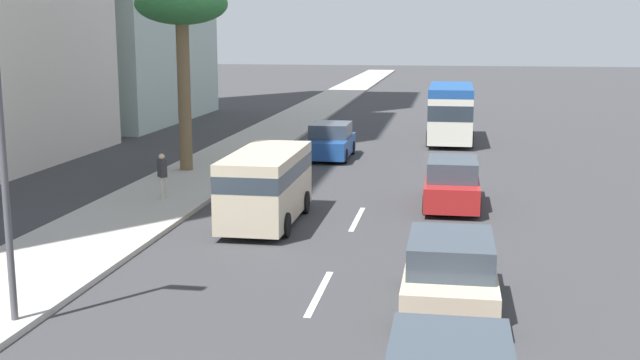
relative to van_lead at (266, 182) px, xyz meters
name	(u,v)px	position (x,y,z in m)	size (l,w,h in m)	color
ground_plane	(383,168)	(10.45, -2.70, -1.28)	(198.00, 198.00, 0.00)	#38383A
sidewalk_right	(222,162)	(10.45, 4.48, -1.21)	(162.00, 3.74, 0.15)	#B2ADA3
lane_stripe_mid	(319,293)	(-6.30, -2.70, -1.27)	(3.20, 0.16, 0.01)	silver
lane_stripe_far	(357,219)	(0.97, -2.70, -1.27)	(3.20, 0.16, 0.01)	silver
van_lead	(266,182)	(0.00, 0.00, 0.00)	(5.20, 2.05, 2.23)	beige
car_second	(330,142)	(12.88, -0.02, -0.52)	(4.20, 1.96, 1.61)	#1E478C
car_fourth	(450,274)	(-6.84, -5.61, -0.51)	(4.43, 1.97, 1.62)	beige
car_sixth	(452,184)	(3.35, -5.62, -0.51)	(4.45, 1.85, 1.64)	#A51E1E
minibus_seventh	(451,111)	(19.26, -5.48, 0.36)	(6.83, 2.35, 2.98)	silver
pedestrian_near_lamp	(162,174)	(2.25, 4.18, -0.28)	(0.38, 0.38, 1.57)	beige
palm_tree	(182,10)	(7.97, 5.28, 5.35)	(3.72, 3.72, 7.58)	brown
street_lamp	(5,116)	(-9.34, 2.90, 2.98)	(0.24, 0.97, 6.64)	#4C4C51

